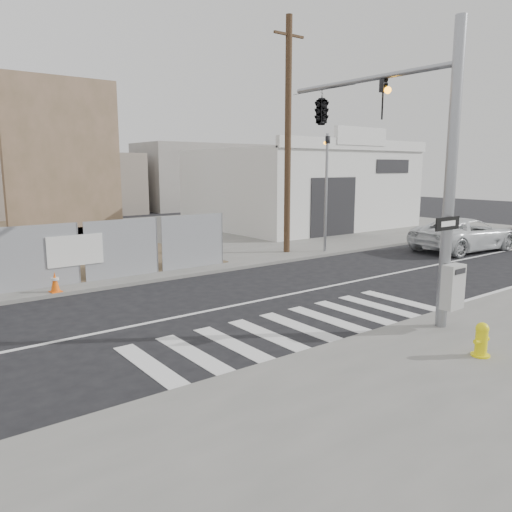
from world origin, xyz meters
TOP-DOWN VIEW (x-y plane):
  - ground at (0.00, 0.00)m, footprint 100.00×100.00m
  - sidewalk_far at (0.00, 14.00)m, footprint 50.00×20.00m
  - signal_pole at (2.49, -2.05)m, footprint 0.96×5.87m
  - far_signal_pole at (8.00, 4.60)m, footprint 0.16×0.20m
  - concrete_wall_right at (-0.50, 14.08)m, footprint 5.50×1.30m
  - auto_shop at (14.00, 12.97)m, footprint 12.00×10.20m
  - utility_pole_right at (6.50, 5.50)m, footprint 1.60×0.28m
  - fire_hydrant at (1.41, -6.39)m, footprint 0.47×0.47m
  - suv at (13.88, 1.28)m, footprint 5.75×3.06m
  - traffic_cone_d at (-3.90, 4.22)m, footprint 0.35×0.35m

SIDE VIEW (x-z plane):
  - ground at x=0.00m, z-range 0.00..0.00m
  - sidewalk_far at x=0.00m, z-range 0.00..0.12m
  - traffic_cone_d at x=-3.90m, z-range 0.11..0.74m
  - fire_hydrant at x=1.41m, z-range 0.12..0.82m
  - suv at x=13.88m, z-range 0.00..1.54m
  - auto_shop at x=14.00m, z-range -0.44..5.51m
  - concrete_wall_right at x=-0.50m, z-range -0.62..7.38m
  - far_signal_pole at x=8.00m, z-range 0.68..6.28m
  - signal_pole at x=2.49m, z-range 1.28..8.28m
  - utility_pole_right at x=6.50m, z-range 0.20..10.20m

